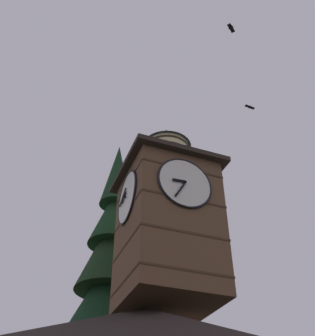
# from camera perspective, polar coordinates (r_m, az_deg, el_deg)

# --- Properties ---
(clock_tower) EXTENTS (4.62, 4.62, 9.61)m
(clock_tower) POSITION_cam_1_polar(r_m,az_deg,el_deg) (19.04, 1.40, -7.07)
(clock_tower) COLOR brown
(clock_tower) RESTS_ON building_main
(pine_tree_behind) EXTENTS (6.57, 6.57, 19.74)m
(pine_tree_behind) POSITION_cam_1_polar(r_m,az_deg,el_deg) (22.73, -7.17, -21.56)
(pine_tree_behind) COLOR #473323
(pine_tree_behind) RESTS_ON ground_plane
(moon) EXTENTS (1.66, 1.66, 1.66)m
(moon) POSITION_cam_1_polar(r_m,az_deg,el_deg) (53.20, 1.63, -20.40)
(moon) COLOR silver
(flying_bird_high) EXTENTS (0.64, 0.54, 0.17)m
(flying_bird_high) POSITION_cam_1_polar(r_m,az_deg,el_deg) (24.80, 10.14, 18.61)
(flying_bird_high) COLOR black
(flying_bird_low) EXTENTS (0.69, 0.25, 0.13)m
(flying_bird_low) POSITION_cam_1_polar(r_m,az_deg,el_deg) (26.65, 12.67, 8.25)
(flying_bird_low) COLOR black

